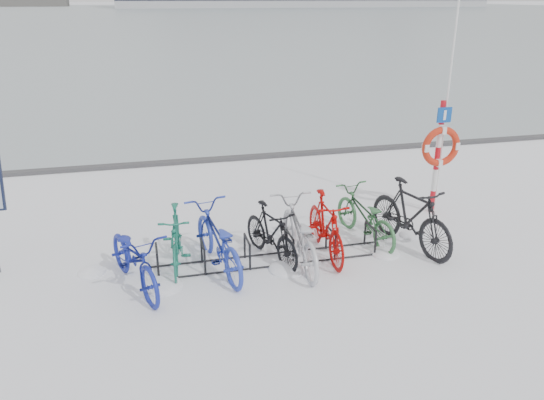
{
  "coord_description": "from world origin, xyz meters",
  "views": [
    {
      "loc": [
        -1.83,
        -7.64,
        4.11
      ],
      "look_at": [
        0.2,
        0.6,
        0.85
      ],
      "focal_mm": 35.0,
      "sensor_mm": 36.0,
      "label": 1
    }
  ],
  "objects": [
    {
      "name": "bike_6",
      "position": [
        1.87,
        0.45,
        0.48
      ],
      "size": [
        0.96,
        1.92,
        0.96
      ],
      "primitive_type": "imported",
      "rotation": [
        0.0,
        0.0,
        3.32
      ],
      "color": "#326A3B",
      "rests_on": "ground"
    },
    {
      "name": "bike_rack",
      "position": [
        0.0,
        0.0,
        0.18
      ],
      "size": [
        4.0,
        0.48,
        0.46
      ],
      "color": "black",
      "rests_on": "ground"
    },
    {
      "name": "ice_sheet",
      "position": [
        0.0,
        155.0,
        0.01
      ],
      "size": [
        400.0,
        298.0,
        0.02
      ],
      "primitive_type": "cube",
      "color": "#A6B3BC",
      "rests_on": "ground"
    },
    {
      "name": "lifebuoy_station",
      "position": [
        3.74,
        1.26,
        1.39
      ],
      "size": [
        0.79,
        0.23,
        4.13
      ],
      "color": "red",
      "rests_on": "ground"
    },
    {
      "name": "bike_7",
      "position": [
        2.52,
        -0.02,
        0.6
      ],
      "size": [
        1.05,
        2.09,
        1.21
      ],
      "primitive_type": "imported",
      "rotation": [
        0.0,
        0.0,
        0.25
      ],
      "color": "black",
      "rests_on": "ground"
    },
    {
      "name": "bike_2",
      "position": [
        -0.85,
        -0.04,
        0.53
      ],
      "size": [
        1.09,
        2.12,
        1.06
      ],
      "primitive_type": "imported",
      "rotation": [
        0.0,
        0.0,
        3.34
      ],
      "color": "#273CB2",
      "rests_on": "ground"
    },
    {
      "name": "bike_4",
      "position": [
        0.47,
        -0.14,
        0.54
      ],
      "size": [
        0.75,
        2.06,
        1.07
      ],
      "primitive_type": "imported",
      "rotation": [
        0.0,
        0.0,
        3.12
      ],
      "color": "#B7B9C0",
      "rests_on": "ground"
    },
    {
      "name": "bike_3",
      "position": [
        0.07,
        0.11,
        0.48
      ],
      "size": [
        0.92,
        1.67,
        0.97
      ],
      "primitive_type": "imported",
      "rotation": [
        0.0,
        0.0,
        0.31
      ],
      "color": "black",
      "rests_on": "ground"
    },
    {
      "name": "snow_drifts",
      "position": [
        -0.15,
        -0.09,
        0.0
      ],
      "size": [
        6.04,
        1.52,
        0.22
      ],
      "color": "white",
      "rests_on": "ground"
    },
    {
      "name": "bike_1",
      "position": [
        -1.48,
        0.24,
        0.5
      ],
      "size": [
        0.64,
        1.71,
        1.0
      ],
      "primitive_type": "imported",
      "rotation": [
        0.0,
        0.0,
        -0.1
      ],
      "color": "#186A54",
      "rests_on": "ground"
    },
    {
      "name": "bike_5",
      "position": [
        1.0,
        0.05,
        0.54
      ],
      "size": [
        0.54,
        1.81,
        1.08
      ],
      "primitive_type": "imported",
      "rotation": [
        0.0,
        0.0,
        -0.02
      ],
      "color": "#AD0805",
      "rests_on": "ground"
    },
    {
      "name": "quay_edge",
      "position": [
        0.0,
        5.9,
        0.05
      ],
      "size": [
        400.0,
        0.25,
        0.1
      ],
      "primitive_type": "cube",
      "color": "#3F3F42",
      "rests_on": "ground"
    },
    {
      "name": "ground",
      "position": [
        0.0,
        0.0,
        0.0
      ],
      "size": [
        900.0,
        900.0,
        0.0
      ],
      "primitive_type": "plane",
      "color": "white",
      "rests_on": "ground"
    },
    {
      "name": "bike_0",
      "position": [
        -2.13,
        -0.3,
        0.5
      ],
      "size": [
        1.26,
        2.03,
        1.01
      ],
      "primitive_type": "imported",
      "rotation": [
        0.0,
        0.0,
        0.34
      ],
      "color": "navy",
      "rests_on": "ground"
    }
  ]
}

